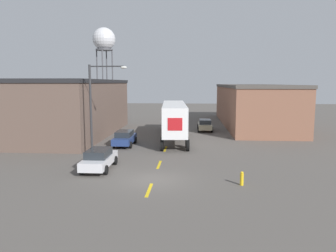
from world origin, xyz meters
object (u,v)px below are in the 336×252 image
Objects in this scene: parked_car_right_far at (205,125)px; water_tower at (104,41)px; parked_car_left_near at (99,159)px; parked_car_left_far at (125,138)px; street_lamp at (95,102)px; fire_hydrant at (242,178)px; semi_truck at (174,117)px.

water_tower is at bearing 124.36° from parked_car_right_far.
parked_car_left_near and parked_car_right_far have the same top height.
street_lamp is (-1.57, -4.42, 3.86)m from parked_car_left_far.
fire_hydrant is at bearing -67.20° from water_tower.
parked_car_left_near reaches higher than fire_hydrant.
street_lamp is (11.72, -47.25, -11.17)m from water_tower.
fire_hydrant is at bearing -34.47° from street_lamp.
fire_hydrant is (5.14, -16.94, -2.01)m from semi_truck.
semi_truck is at bearing 106.87° from fire_hydrant.
water_tower reaches higher than semi_truck.
parked_car_left_far is 0.24× the size of water_tower.
water_tower is (-21.81, 31.89, 15.03)m from parked_car_right_far.
street_lamp is at bearing 108.25° from parked_car_left_near.
parked_car_left_far is 5.22× the size of fire_hydrant.
parked_car_left_far is 47.30m from water_tower.
semi_truck is 18.49× the size of fire_hydrant.
parked_car_left_far and parked_car_right_far have the same top height.
street_lamp is (-10.09, -15.36, 3.86)m from parked_car_right_far.
fire_hydrant is (9.87, -12.28, -0.35)m from parked_car_left_far.
parked_car_left_far is 0.58× the size of street_lamp.
parked_car_right_far reaches higher than fire_hydrant.
parked_car_right_far is at bearing 67.06° from parked_car_left_near.
parked_car_right_far is 0.24× the size of water_tower.
water_tower is (-13.29, 42.83, 15.03)m from parked_car_left_far.
semi_truck is at bearing 71.10° from parked_car_left_near.
water_tower reaches higher than street_lamp.
water_tower is at bearing 103.93° from street_lamp.
parked_car_left_near is at bearing 162.60° from fire_hydrant.
water_tower is (-13.29, 52.02, 15.03)m from parked_car_left_near.
parked_car_right_far is 0.58× the size of street_lamp.
parked_car_left_near is 6.32m from street_lamp.
water_tower is 49.95m from street_lamp.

